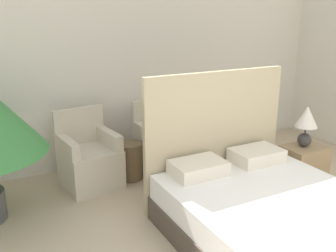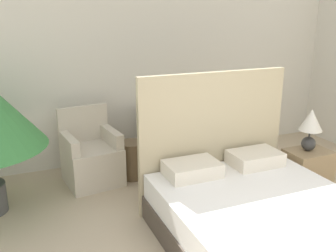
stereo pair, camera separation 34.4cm
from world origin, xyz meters
name	(u,v)px [view 1 (the left image)]	position (x,y,z in m)	size (l,w,h in m)	color
wall_back	(140,55)	(0.00, 3.87, 1.45)	(10.00, 0.06, 2.90)	silver
bed	(271,214)	(0.16, 1.35, 0.29)	(1.65, 2.03, 1.44)	#4C4238
armchair_near_window_left	(90,162)	(-0.95, 3.25, 0.30)	(0.69, 0.69, 0.90)	beige
armchair_near_window_right	(163,148)	(0.04, 3.25, 0.30)	(0.63, 0.63, 0.90)	beige
nightstand	(303,166)	(1.30, 2.06, 0.25)	(0.49, 0.37, 0.50)	#937A56
table_lamp	(306,121)	(1.29, 2.08, 0.80)	(0.26, 0.26, 0.48)	#333333
side_table	(130,161)	(-0.45, 3.20, 0.23)	(0.32, 0.32, 0.46)	brown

